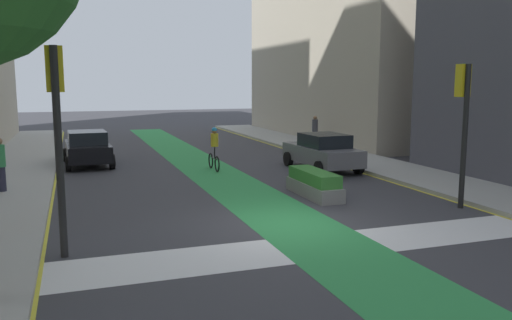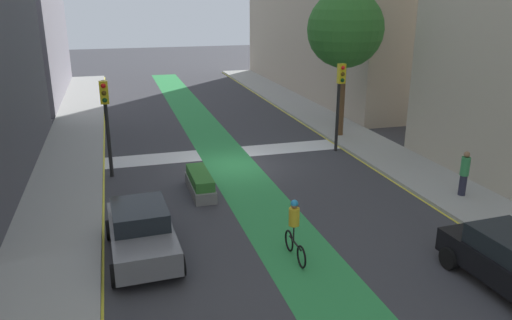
% 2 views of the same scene
% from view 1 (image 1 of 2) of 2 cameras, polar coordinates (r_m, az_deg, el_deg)
% --- Properties ---
extents(ground_plane, '(120.00, 120.00, 0.00)m').
position_cam_1_polar(ground_plane, '(13.93, 3.39, -7.01)').
color(ground_plane, '#38383D').
extents(bike_lane_paint, '(2.40, 60.00, 0.01)m').
position_cam_1_polar(bike_lane_paint, '(14.00, 4.10, -6.92)').
color(bike_lane_paint, '#2D8C47').
rests_on(bike_lane_paint, ground_plane).
extents(crosswalk_band, '(12.00, 1.80, 0.01)m').
position_cam_1_polar(crosswalk_band, '(12.18, 7.07, -9.32)').
color(crosswalk_band, silver).
rests_on(crosswalk_band, ground_plane).
extents(curb_stripe_left, '(0.16, 60.00, 0.01)m').
position_cam_1_polar(curb_stripe_left, '(12.94, -22.26, -8.82)').
color(curb_stripe_left, yellow).
rests_on(curb_stripe_left, ground_plane).
extents(sidewalk_right, '(3.00, 60.00, 0.15)m').
position_cam_1_polar(sidewalk_right, '(18.10, 25.93, -4.00)').
color(sidewalk_right, '#9E9E99').
rests_on(sidewalk_right, ground_plane).
extents(curb_stripe_right, '(0.16, 60.00, 0.01)m').
position_cam_1_polar(curb_stripe_right, '(17.10, 22.36, -4.71)').
color(curb_stripe_right, yellow).
rests_on(curb_stripe_right, ground_plane).
extents(traffic_signal_near_right, '(0.35, 0.52, 4.24)m').
position_cam_1_polar(traffic_signal_near_right, '(16.51, 21.70, 5.31)').
color(traffic_signal_near_right, black).
rests_on(traffic_signal_near_right, ground_plane).
extents(traffic_signal_near_left, '(0.35, 0.52, 4.46)m').
position_cam_1_polar(traffic_signal_near_left, '(11.69, -20.92, 5.01)').
color(traffic_signal_near_left, black).
rests_on(traffic_signal_near_left, ground_plane).
extents(car_black_left_far, '(2.17, 4.27, 1.57)m').
position_cam_1_polar(car_black_left_far, '(24.73, -17.92, 1.27)').
color(car_black_left_far, black).
rests_on(car_black_left_far, ground_plane).
extents(car_grey_right_far, '(2.15, 4.26, 1.57)m').
position_cam_1_polar(car_grey_right_far, '(22.45, 7.27, 0.93)').
color(car_grey_right_far, slate).
rests_on(car_grey_right_far, ground_plane).
extents(cyclist_in_lane, '(0.32, 1.73, 1.86)m').
position_cam_1_polar(cyclist_in_lane, '(22.21, -4.58, 1.32)').
color(cyclist_in_lane, black).
rests_on(cyclist_in_lane, ground_plane).
extents(pedestrian_sidewalk_right_a, '(0.34, 0.34, 1.68)m').
position_cam_1_polar(pedestrian_sidewalk_right_a, '(30.40, 6.44, 3.28)').
color(pedestrian_sidewalk_right_a, '#262638').
rests_on(pedestrian_sidewalk_right_a, sidewalk_right).
extents(pedestrian_sidewalk_left_a, '(0.34, 0.34, 1.78)m').
position_cam_1_polar(pedestrian_sidewalk_left_a, '(19.11, -26.13, -0.39)').
color(pedestrian_sidewalk_left_a, '#262638').
rests_on(pedestrian_sidewalk_left_a, sidewalk_left).
extents(median_planter, '(0.83, 2.82, 0.85)m').
position_cam_1_polar(median_planter, '(17.32, 6.35, -2.61)').
color(median_planter, slate).
rests_on(median_planter, ground_plane).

